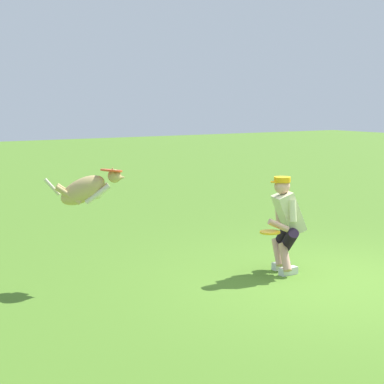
# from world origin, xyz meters

# --- Properties ---
(ground_plane) EXTENTS (60.00, 60.00, 0.00)m
(ground_plane) POSITION_xyz_m (0.00, 0.00, 0.00)
(ground_plane) COLOR #4E7C26
(person) EXTENTS (0.68, 0.65, 1.29)m
(person) POSITION_xyz_m (0.23, -0.81, 0.70)
(person) COLOR silver
(person) RESTS_ON ground_plane
(dog) EXTENTS (0.96, 0.53, 0.54)m
(dog) POSITION_xyz_m (2.65, -1.82, 1.19)
(dog) COLOR tan
(frisbee_flying) EXTENTS (0.29, 0.29, 0.06)m
(frisbee_flying) POSITION_xyz_m (2.35, -1.71, 1.42)
(frisbee_flying) COLOR #E94D22
(frisbee_held) EXTENTS (0.37, 0.37, 0.03)m
(frisbee_held) POSITION_xyz_m (0.60, -0.69, 0.61)
(frisbee_held) COLOR yellow
(frisbee_held) RESTS_ON person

